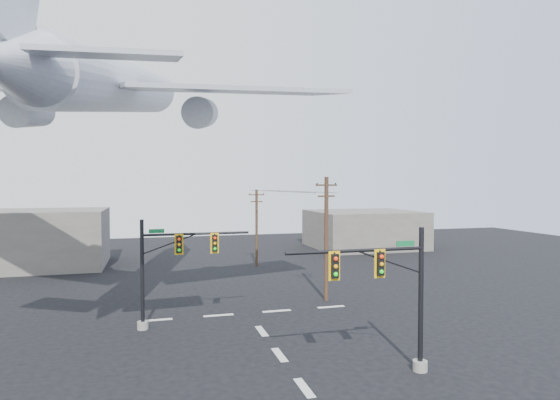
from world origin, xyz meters
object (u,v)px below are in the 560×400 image
object	(u,v)px
signal_mast_near	(394,296)
signal_mast_far	(167,269)
utility_pole_b	(257,226)
utility_pole_a	(326,236)
airliner	(116,86)

from	to	relation	value
signal_mast_near	signal_mast_far	xyz separation A→B (m)	(-9.75, 9.98, -0.07)
signal_mast_far	utility_pole_b	xyz separation A→B (m)	(9.91, 19.35, 0.68)
signal_mast_near	utility_pole_a	distance (m)	13.79
signal_mast_far	airliner	bearing A→B (deg)	129.53
utility_pole_a	airliner	xyz separation A→B (m)	(-14.76, 0.06, 10.32)
signal_mast_near	utility_pole_b	size ratio (longest dim) A/B	0.85
signal_mast_near	airliner	size ratio (longest dim) A/B	0.21
utility_pole_b	airliner	size ratio (longest dim) A/B	0.25
utility_pole_a	utility_pole_b	bearing A→B (deg)	83.87
signal_mast_far	utility_pole_a	xyz separation A→B (m)	(11.73, 3.62, 1.27)
utility_pole_a	utility_pole_b	size ratio (longest dim) A/B	1.14
signal_mast_near	utility_pole_a	bearing A→B (deg)	81.75
utility_pole_a	utility_pole_b	distance (m)	15.85
utility_pole_b	airliner	bearing A→B (deg)	-119.57
signal_mast_near	airliner	xyz separation A→B (m)	(-12.78, 13.65, 11.53)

